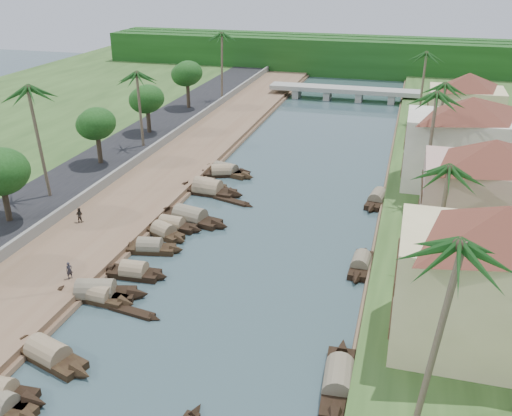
# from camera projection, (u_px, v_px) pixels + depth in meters

# --- Properties ---
(ground) EXTENTS (220.00, 220.00, 0.00)m
(ground) POSITION_uv_depth(u_px,v_px,m) (222.00, 302.00, 45.06)
(ground) COLOR #33494D
(ground) RESTS_ON ground
(left_bank) EXTENTS (10.00, 180.00, 0.80)m
(left_bank) POSITION_uv_depth(u_px,v_px,m) (147.00, 187.00, 66.44)
(left_bank) COLOR brown
(left_bank) RESTS_ON ground
(right_bank) EXTENTS (16.00, 180.00, 1.20)m
(right_bank) POSITION_uv_depth(u_px,v_px,m) (463.00, 219.00, 57.79)
(right_bank) COLOR #2A451B
(right_bank) RESTS_ON ground
(road) EXTENTS (8.00, 180.00, 1.40)m
(road) POSITION_uv_depth(u_px,v_px,m) (82.00, 178.00, 68.39)
(road) COLOR black
(road) RESTS_ON ground
(retaining_wall) EXTENTS (0.40, 180.00, 1.10)m
(retaining_wall) POSITION_uv_depth(u_px,v_px,m) (114.00, 176.00, 67.08)
(retaining_wall) COLOR slate
(retaining_wall) RESTS_ON left_bank
(treeline) EXTENTS (120.00, 14.00, 8.00)m
(treeline) POSITION_uv_depth(u_px,v_px,m) (360.00, 56.00, 131.57)
(treeline) COLOR #143C10
(treeline) RESTS_ON ground
(bridge) EXTENTS (28.00, 4.00, 2.40)m
(bridge) POSITION_uv_depth(u_px,v_px,m) (344.00, 91.00, 107.81)
(bridge) COLOR gray
(bridge) RESTS_ON ground
(building_near) EXTENTS (14.85, 14.85, 10.20)m
(building_near) POSITION_uv_depth(u_px,v_px,m) (494.00, 278.00, 36.07)
(building_near) COLOR beige
(building_near) RESTS_ON right_bank
(building_mid) EXTENTS (14.11, 14.11, 9.70)m
(building_mid) POSITION_uv_depth(u_px,v_px,m) (487.00, 192.00, 50.03)
(building_mid) COLOR tan
(building_mid) RESTS_ON right_bank
(building_far) EXTENTS (15.59, 15.59, 10.20)m
(building_far) POSITION_uv_depth(u_px,v_px,m) (466.00, 142.00, 62.51)
(building_far) COLOR white
(building_far) RESTS_ON right_bank
(building_distant) EXTENTS (12.62, 12.62, 9.20)m
(building_distant) POSITION_uv_depth(u_px,v_px,m) (465.00, 105.00, 80.09)
(building_distant) COLOR beige
(building_distant) RESTS_ON right_bank
(sampan_2) EXTENTS (8.36, 4.05, 2.18)m
(sampan_2) POSITION_uv_depth(u_px,v_px,m) (49.00, 355.00, 38.48)
(sampan_2) COLOR black
(sampan_2) RESTS_ON ground
(sampan_3) EXTENTS (8.88, 3.93, 2.33)m
(sampan_3) POSITION_uv_depth(u_px,v_px,m) (96.00, 293.00, 45.52)
(sampan_3) COLOR black
(sampan_3) RESTS_ON ground
(sampan_4) EXTENTS (6.79, 1.98, 1.95)m
(sampan_4) POSITION_uv_depth(u_px,v_px,m) (98.00, 296.00, 45.13)
(sampan_4) COLOR black
(sampan_4) RESTS_ON ground
(sampan_5) EXTENTS (6.32, 1.95, 2.03)m
(sampan_5) POSITION_uv_depth(u_px,v_px,m) (134.00, 272.00, 48.52)
(sampan_5) COLOR black
(sampan_5) RESTS_ON ground
(sampan_6) EXTENTS (6.62, 2.66, 1.97)m
(sampan_6) POSITION_uv_depth(u_px,v_px,m) (150.00, 248.00, 52.60)
(sampan_6) COLOR black
(sampan_6) RESTS_ON ground
(sampan_7) EXTENTS (6.97, 1.92, 1.88)m
(sampan_7) POSITION_uv_depth(u_px,v_px,m) (172.00, 225.00, 57.07)
(sampan_7) COLOR black
(sampan_7) RESTS_ON ground
(sampan_8) EXTENTS (6.21, 3.88, 1.95)m
(sampan_8) POSITION_uv_depth(u_px,v_px,m) (164.00, 232.00, 55.58)
(sampan_8) COLOR black
(sampan_8) RESTS_ON ground
(sampan_9) EXTENTS (9.64, 3.97, 2.37)m
(sampan_9) POSITION_uv_depth(u_px,v_px,m) (190.00, 217.00, 58.71)
(sampan_9) COLOR black
(sampan_9) RESTS_ON ground
(sampan_10) EXTENTS (6.99, 1.89, 1.95)m
(sampan_10) POSITION_uv_depth(u_px,v_px,m) (205.00, 185.00, 66.93)
(sampan_10) COLOR black
(sampan_10) RESTS_ON ground
(sampan_11) EXTENTS (9.19, 2.74, 2.55)m
(sampan_11) POSITION_uv_depth(u_px,v_px,m) (208.00, 190.00, 65.61)
(sampan_11) COLOR black
(sampan_11) RESTS_ON ground
(sampan_12) EXTENTS (8.75, 4.05, 2.08)m
(sampan_12) POSITION_uv_depth(u_px,v_px,m) (225.00, 171.00, 71.47)
(sampan_12) COLOR black
(sampan_12) RESTS_ON ground
(sampan_13) EXTENTS (7.68, 4.31, 2.11)m
(sampan_13) POSITION_uv_depth(u_px,v_px,m) (222.00, 173.00, 70.89)
(sampan_13) COLOR black
(sampan_13) RESTS_ON ground
(sampan_14) EXTENTS (2.26, 9.23, 2.21)m
(sampan_14) POSITION_uv_depth(u_px,v_px,m) (339.00, 381.00, 36.07)
(sampan_14) COLOR black
(sampan_14) RESTS_ON ground
(sampan_15) EXTENTS (1.79, 6.88, 1.88)m
(sampan_15) POSITION_uv_depth(u_px,v_px,m) (361.00, 264.00, 49.83)
(sampan_15) COLOR black
(sampan_15) RESTS_ON ground
(sampan_16) EXTENTS (2.63, 7.96, 1.95)m
(sampan_16) POSITION_uv_depth(u_px,v_px,m) (377.00, 199.00, 63.27)
(sampan_16) COLOR black
(sampan_16) RESTS_ON ground
(canoe_1) EXTENTS (5.30, 1.65, 0.85)m
(canoe_1) POSITION_uv_depth(u_px,v_px,m) (132.00, 312.00, 43.65)
(canoe_1) COLOR black
(canoe_1) RESTS_ON ground
(canoe_2) EXTENTS (6.02, 2.73, 0.88)m
(canoe_2) POSITION_uv_depth(u_px,v_px,m) (231.00, 201.00, 63.46)
(canoe_2) COLOR black
(canoe_2) RESTS_ON ground
(palm_0) EXTENTS (3.20, 3.20, 13.15)m
(palm_0) POSITION_uv_depth(u_px,v_px,m) (445.00, 247.00, 26.79)
(palm_0) COLOR #71614B
(palm_0) RESTS_ON ground
(palm_1) EXTENTS (3.20, 3.20, 10.54)m
(palm_1) POSITION_uv_depth(u_px,v_px,m) (448.00, 170.00, 43.87)
(palm_1) COLOR #71614B
(palm_1) RESTS_ON ground
(palm_2) EXTENTS (3.20, 3.20, 13.05)m
(palm_2) POSITION_uv_depth(u_px,v_px,m) (436.00, 97.00, 56.13)
(palm_2) COLOR #71614B
(palm_2) RESTS_ON ground
(palm_3) EXTENTS (3.20, 3.20, 10.95)m
(palm_3) POSITION_uv_depth(u_px,v_px,m) (441.00, 86.00, 70.34)
(palm_3) COLOR #71614B
(palm_3) RESTS_ON ground
(palm_5) EXTENTS (3.20, 3.20, 13.22)m
(palm_5) POSITION_uv_depth(u_px,v_px,m) (32.00, 91.00, 56.97)
(palm_5) COLOR #71614B
(palm_5) RESTS_ON ground
(palm_6) EXTENTS (3.20, 3.20, 11.35)m
(palm_6) POSITION_uv_depth(u_px,v_px,m) (137.00, 75.00, 73.88)
(palm_6) COLOR #71614B
(palm_6) RESTS_ON ground
(palm_7) EXTENTS (3.20, 3.20, 12.13)m
(palm_7) POSITION_uv_depth(u_px,v_px,m) (426.00, 55.00, 85.49)
(palm_7) COLOR #71614B
(palm_7) RESTS_ON ground
(palm_8) EXTENTS (3.20, 3.20, 12.98)m
(palm_8) POSITION_uv_depth(u_px,v_px,m) (221.00, 35.00, 98.69)
(palm_8) COLOR #71614B
(palm_8) RESTS_ON ground
(tree_2) EXTENTS (5.33, 5.33, 7.23)m
(tree_2) POSITION_uv_depth(u_px,v_px,m) (0.00, 172.00, 53.77)
(tree_2) COLOR #3F3124
(tree_2) RESTS_ON ground
(tree_3) EXTENTS (4.50, 4.50, 6.86)m
(tree_3) POSITION_uv_depth(u_px,v_px,m) (96.00, 124.00, 69.31)
(tree_3) COLOR #3F3124
(tree_3) RESTS_ON ground
(tree_4) EXTENTS (4.65, 4.65, 6.81)m
(tree_4) POSITION_uv_depth(u_px,v_px,m) (147.00, 100.00, 81.77)
(tree_4) COLOR #3F3124
(tree_4) RESTS_ON ground
(tree_5) EXTENTS (4.75, 4.75, 7.68)m
(tree_5) POSITION_uv_depth(u_px,v_px,m) (187.00, 74.00, 95.13)
(tree_5) COLOR #3F3124
(tree_5) RESTS_ON ground
(tree_6) EXTENTS (4.80, 4.80, 7.49)m
(tree_6) POSITION_uv_depth(u_px,v_px,m) (512.00, 135.00, 64.31)
(tree_6) COLOR #3F3124
(tree_6) RESTS_ON ground
(person_near) EXTENTS (0.60, 0.63, 1.45)m
(person_near) POSITION_uv_depth(u_px,v_px,m) (69.00, 270.00, 46.60)
(person_near) COLOR #28272F
(person_near) RESTS_ON left_bank
(person_far) EXTENTS (0.78, 0.63, 1.51)m
(person_far) POSITION_uv_depth(u_px,v_px,m) (79.00, 215.00, 56.53)
(person_far) COLOR #322A23
(person_far) RESTS_ON left_bank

